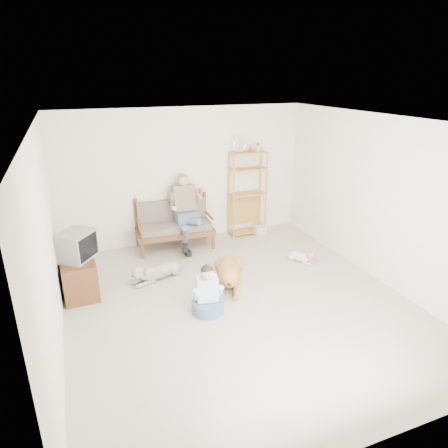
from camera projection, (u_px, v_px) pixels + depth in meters
name	position (u px, v px, depth m)	size (l,w,h in m)	color
floor	(238.00, 303.00, 6.09)	(5.50, 5.50, 0.00)	beige
ceiling	(241.00, 121.00, 5.14)	(5.50, 5.50, 0.00)	white
wall_back	(185.00, 176.00, 8.01)	(5.00, 5.00, 0.00)	white
wall_front	(375.00, 328.00, 3.22)	(5.00, 5.00, 0.00)	white
wall_left	(48.00, 246.00, 4.76)	(5.50, 5.50, 0.00)	white
wall_right	(381.00, 200.00, 6.47)	(5.50, 5.50, 0.00)	white
loveseat	(174.00, 224.00, 7.92)	(1.53, 0.78, 0.95)	brown
man	(186.00, 216.00, 7.75)	(0.56, 0.81, 1.30)	slate
etagere	(247.00, 193.00, 8.43)	(0.80, 0.35, 2.09)	#C1873C
book_stack	(260.00, 230.00, 8.73)	(0.25, 0.18, 0.16)	white
tv_stand	(78.00, 276.00, 6.28)	(0.54, 0.92, 0.60)	brown
crt_tv	(76.00, 246.00, 6.08)	(0.66, 0.68, 0.44)	gray
wall_outlet	(127.00, 233.00, 7.94)	(0.12, 0.02, 0.08)	silver
golden_retriever	(229.00, 273.00, 6.61)	(0.74, 1.45, 0.46)	#B5703E
shaggy_dog	(155.00, 272.00, 6.74)	(1.07, 0.52, 0.34)	white
terrier	(303.00, 257.00, 7.38)	(0.39, 0.58, 0.24)	white
child	(208.00, 295.00, 5.78)	(0.48, 0.48, 0.75)	slate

